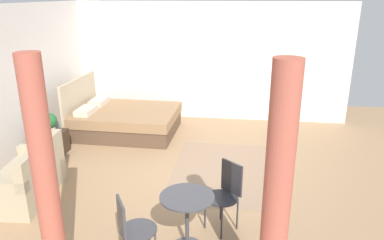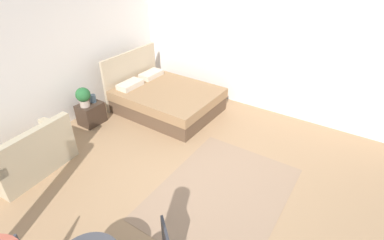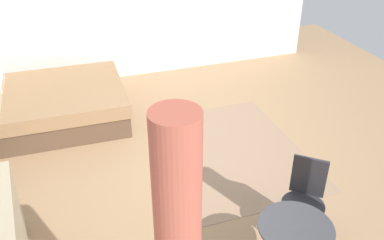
% 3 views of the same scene
% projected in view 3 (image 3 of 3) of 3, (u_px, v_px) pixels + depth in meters
% --- Properties ---
extents(ground_plane, '(9.24, 9.68, 0.02)m').
position_uv_depth(ground_plane, '(197.00, 164.00, 5.66)').
color(ground_plane, '#9E7A56').
extents(area_rug, '(2.49, 1.86, 0.01)m').
position_uv_depth(area_rug, '(231.00, 151.00, 5.89)').
color(area_rug, '#93755B').
rests_on(area_rug, ground).
extents(bed, '(1.75, 2.27, 1.23)m').
position_uv_depth(bed, '(45.00, 105.00, 6.42)').
color(bed, brown).
rests_on(bed, ground).
extents(cafe_chair_near_couch, '(0.62, 0.62, 0.93)m').
position_uv_depth(cafe_chair_near_couch, '(305.00, 193.00, 4.28)').
color(cafe_chair_near_couch, '#2D2D33').
rests_on(cafe_chair_near_couch, ground).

